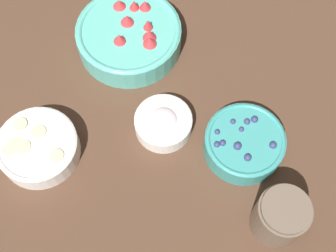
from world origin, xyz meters
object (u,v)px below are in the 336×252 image
bowl_blueberries (244,143)px  jar_chocolate (280,217)px  bowl_cream (163,122)px  bowl_strawberries (129,35)px  bowl_bananas (38,147)px

bowl_blueberries → jar_chocolate: bearing=178.3°
bowl_cream → jar_chocolate: jar_chocolate is taller
bowl_strawberries → bowl_cream: bearing=-179.9°
jar_chocolate → bowl_blueberries: bearing=-1.7°
bowl_blueberries → bowl_bananas: bowl_blueberries is taller
bowl_strawberries → bowl_cream: size_ratio=1.96×
jar_chocolate → bowl_bananas: bearing=52.4°
bowl_strawberries → jar_chocolate: (-0.48, -0.13, 0.01)m
bowl_cream → bowl_blueberries: bearing=-126.4°
bowl_blueberries → bowl_cream: size_ratio=1.35×
bowl_bananas → jar_chocolate: (-0.29, -0.38, 0.02)m
bowl_bananas → jar_chocolate: jar_chocolate is taller
bowl_strawberries → bowl_bananas: size_ratio=1.43×
bowl_blueberries → bowl_cream: bowl_blueberries is taller
bowl_strawberries → bowl_cream: bowl_strawberries is taller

